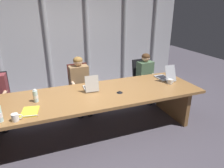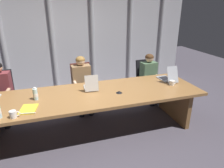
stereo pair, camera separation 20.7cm
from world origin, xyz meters
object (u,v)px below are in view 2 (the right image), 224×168
object	(u,v)px
office_chair_left_end	(4,101)
office_chair_center	(147,84)
person_left_end	(0,90)
coffee_mug_far	(13,114)
laptop_center	(167,77)
person_center	(150,75)
water_bottle_primary	(35,94)
spiral_notepad	(29,109)
coffee_mug_near	(172,83)
laptop_left_mid	(91,86)
person_left_mid	(82,81)
office_chair_left_mid	(83,92)
conference_mic_left_side	(119,92)

from	to	relation	value
office_chair_left_end	office_chair_center	distance (m)	3.18
person_left_end	coffee_mug_far	size ratio (longest dim) A/B	8.49
laptop_center	person_center	size ratio (longest dim) A/B	0.42
water_bottle_primary	spiral_notepad	distance (m)	0.35
person_left_end	coffee_mug_near	world-z (taller)	person_left_end
laptop_left_mid	person_left_mid	distance (m)	0.69
office_chair_left_mid	person_left_end	world-z (taller)	person_left_end
person_left_end	coffee_mug_far	bearing A→B (deg)	22.35
office_chair_left_end	office_chair_left_mid	bearing A→B (deg)	87.42
office_chair_center	person_left_end	bearing A→B (deg)	-92.18
person_center	conference_mic_left_side	xyz separation A→B (m)	(-1.12, -0.98, 0.13)
laptop_center	person_center	world-z (taller)	person_center
person_center	laptop_center	bearing A→B (deg)	-4.86
office_chair_left_mid	coffee_mug_far	bearing A→B (deg)	-40.51
person_left_end	person_left_mid	bearing A→B (deg)	94.98
office_chair_left_end	office_chair_center	xyz separation A→B (m)	(3.18, -0.00, -0.01)
laptop_left_mid	office_chair_center	world-z (taller)	laptop_left_mid
office_chair_left_mid	laptop_left_mid	bearing A→B (deg)	-0.66
laptop_center	conference_mic_left_side	world-z (taller)	laptop_center
laptop_center	spiral_notepad	distance (m)	2.62
office_chair_center	person_left_mid	distance (m)	1.65
spiral_notepad	office_chair_center	bearing A→B (deg)	37.39
laptop_left_mid	laptop_center	size ratio (longest dim) A/B	0.80
person_center	office_chair_left_end	bearing A→B (deg)	-98.39
laptop_left_mid	conference_mic_left_side	xyz separation A→B (m)	(0.43, -0.31, -0.04)
laptop_center	water_bottle_primary	size ratio (longest dim) A/B	2.21
water_bottle_primary	coffee_mug_near	bearing A→B (deg)	-2.44
laptop_center	coffee_mug_far	xyz separation A→B (m)	(-2.75, -0.64, -0.01)
person_left_mid	conference_mic_left_side	size ratio (longest dim) A/B	10.69
office_chair_left_mid	spiral_notepad	distance (m)	1.70
office_chair_left_mid	spiral_notepad	xyz separation A→B (m)	(-1.00, -1.32, 0.40)
water_bottle_primary	coffee_mug_far	xyz separation A→B (m)	(-0.27, -0.50, -0.04)
person_left_mid	conference_mic_left_side	xyz separation A→B (m)	(0.48, -0.99, 0.10)
person_left_mid	conference_mic_left_side	bearing A→B (deg)	24.72
person_left_mid	spiral_notepad	xyz separation A→B (m)	(-0.97, -1.16, 0.09)
laptop_center	office_chair_center	size ratio (longest dim) A/B	0.50
person_left_mid	spiral_notepad	bearing A→B (deg)	-41.02
office_chair_left_end	person_left_mid	bearing A→B (deg)	81.75
water_bottle_primary	office_chair_left_mid	bearing A→B (deg)	47.74
person_center	water_bottle_primary	distance (m)	2.62
office_chair_left_end	person_center	bearing A→B (deg)	84.43
office_chair_left_mid	person_left_mid	distance (m)	0.35
office_chair_center	laptop_center	bearing A→B (deg)	-5.12
water_bottle_primary	conference_mic_left_side	bearing A→B (deg)	-6.31
person_center	coffee_mug_far	size ratio (longest dim) A/B	8.06
laptop_left_mid	person_left_end	distance (m)	1.75
office_chair_left_mid	person_center	bearing A→B (deg)	81.65
office_chair_left_mid	water_bottle_primary	distance (m)	1.43
spiral_notepad	person_left_mid	bearing A→B (deg)	60.44
laptop_left_mid	person_left_mid	xyz separation A→B (m)	(-0.05, 0.68, -0.14)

